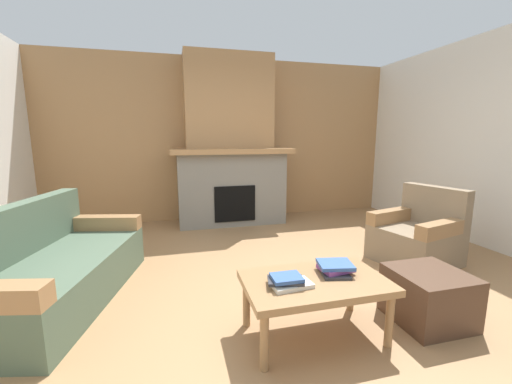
{
  "coord_description": "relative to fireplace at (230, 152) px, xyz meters",
  "views": [
    {
      "loc": [
        -0.9,
        -2.5,
        1.41
      ],
      "look_at": [
        0.06,
        1.18,
        0.74
      ],
      "focal_mm": 22.16,
      "sensor_mm": 36.0,
      "label": 1
    }
  ],
  "objects": [
    {
      "name": "wall_back_wood_panel",
      "position": [
        0.0,
        0.38,
        0.19
      ],
      "size": [
        6.0,
        0.12,
        2.7
      ],
      "primitive_type": "cube",
      "color": "#A87A4C",
      "rests_on": "ground"
    },
    {
      "name": "armchair",
      "position": [
        1.75,
        -2.26,
        -0.87
      ],
      "size": [
        0.92,
        0.92,
        0.85
      ],
      "color": "#847056",
      "rests_on": "ground"
    },
    {
      "name": "couch",
      "position": [
        -1.95,
        -2.21,
        -0.88
      ],
      "size": [
        1.22,
        1.94,
        0.85
      ],
      "color": "#4C604C",
      "rests_on": "ground"
    },
    {
      "name": "book_stack_center",
      "position": [
        0.21,
        -3.17,
        -0.69
      ],
      "size": [
        0.28,
        0.27,
        0.08
      ],
      "color": "#2D2D33",
      "rests_on": "coffee_table"
    },
    {
      "name": "ground",
      "position": [
        0.0,
        -2.62,
        -1.16
      ],
      "size": [
        9.0,
        9.0,
        0.0
      ],
      "primitive_type": "plane",
      "color": "#9E754C"
    },
    {
      "name": "book_stack_near_edge",
      "position": [
        -0.2,
        -3.28,
        -0.7
      ],
      "size": [
        0.31,
        0.21,
        0.07
      ],
      "color": "beige",
      "rests_on": "coffee_table"
    },
    {
      "name": "coffee_table",
      "position": [
        0.02,
        -3.23,
        -0.79
      ],
      "size": [
        1.0,
        0.6,
        0.43
      ],
      "color": "#997047",
      "rests_on": "ground"
    },
    {
      "name": "fireplace",
      "position": [
        0.0,
        0.0,
        0.0
      ],
      "size": [
        1.9,
        0.82,
        2.7
      ],
      "color": "gray",
      "rests_on": "ground"
    },
    {
      "name": "ottoman",
      "position": [
        0.95,
        -3.28,
        -0.96
      ],
      "size": [
        0.52,
        0.52,
        0.4
      ],
      "primitive_type": "cube",
      "color": "#4C3323",
      "rests_on": "ground"
    }
  ]
}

